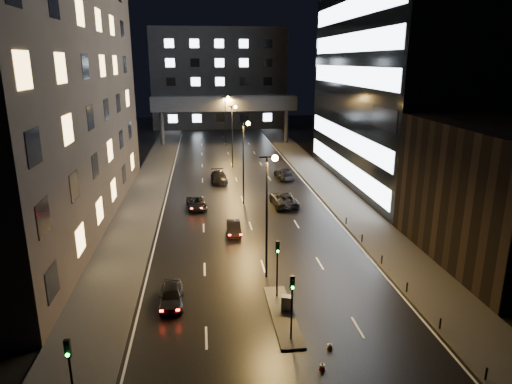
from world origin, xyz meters
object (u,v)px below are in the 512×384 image
(car_away_b, at_px, (234,228))
(car_away_c, at_px, (197,203))
(car_away_d, at_px, (219,177))
(car_toward_a, at_px, (284,199))
(utility_cabinet, at_px, (287,303))
(car_away_a, at_px, (171,295))
(car_toward_b, at_px, (284,174))

(car_away_b, relative_size, car_away_c, 0.84)
(car_away_d, relative_size, car_toward_a, 0.89)
(car_toward_a, distance_m, utility_cabinet, 24.51)
(utility_cabinet, bearing_deg, car_away_d, 111.74)
(car_away_a, height_order, car_toward_a, car_toward_a)
(car_away_b, distance_m, car_toward_b, 23.57)
(car_away_d, relative_size, utility_cabinet, 4.86)
(car_away_d, height_order, utility_cabinet, car_away_d)
(utility_cabinet, bearing_deg, car_toward_b, 96.70)
(car_away_b, height_order, car_away_d, car_away_d)
(car_away_c, relative_size, car_toward_b, 0.87)
(car_away_a, distance_m, car_toward_a, 25.28)
(utility_cabinet, bearing_deg, car_away_a, -177.38)
(car_away_a, distance_m, car_away_c, 22.28)
(car_toward_a, distance_m, car_toward_b, 13.20)
(car_away_b, distance_m, car_away_d, 20.89)
(car_toward_b, distance_m, utility_cabinet, 37.71)
(car_away_c, bearing_deg, car_away_b, -73.70)
(car_toward_a, bearing_deg, car_away_c, -3.20)
(car_away_b, xyz_separation_m, car_away_d, (-0.64, 20.88, 0.11))
(car_away_d, xyz_separation_m, car_toward_b, (9.75, 0.85, 0.02))
(car_toward_a, bearing_deg, car_toward_b, -103.40)
(car_away_d, height_order, car_toward_b, car_toward_b)
(car_toward_a, bearing_deg, car_away_a, 58.33)
(car_away_c, height_order, car_toward_b, car_toward_b)
(car_away_c, relative_size, car_toward_a, 0.79)
(car_away_a, xyz_separation_m, utility_cabinet, (8.12, -2.02, -0.03))
(car_away_d, bearing_deg, car_away_c, -108.29)
(car_away_b, bearing_deg, car_away_d, 92.63)
(car_away_a, bearing_deg, car_away_d, 80.06)
(car_away_b, bearing_deg, car_toward_b, 68.14)
(car_toward_a, xyz_separation_m, utility_cabinet, (-4.05, -24.17, -0.13))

